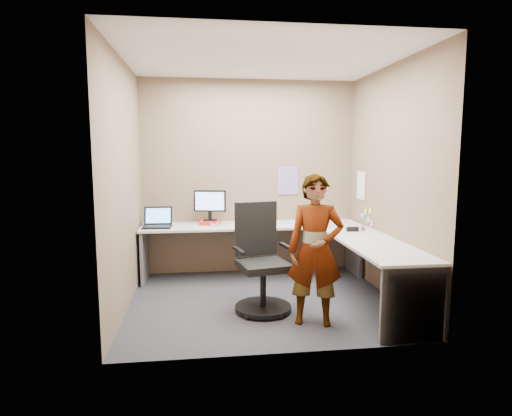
{
  "coord_description": "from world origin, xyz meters",
  "views": [
    {
      "loc": [
        -0.68,
        -4.7,
        1.71
      ],
      "look_at": [
        -0.04,
        0.25,
        1.05
      ],
      "focal_mm": 30.0,
      "sensor_mm": 36.0,
      "label": 1
    }
  ],
  "objects": [
    {
      "name": "origami",
      "position": [
        0.23,
        0.75,
        0.76
      ],
      "size": [
        0.1,
        0.1,
        0.06
      ],
      "primitive_type": "cone",
      "color": "white",
      "rests_on": "desk"
    },
    {
      "name": "wall_right",
      "position": [
        1.5,
        0.0,
        1.35
      ],
      "size": [
        0.0,
        2.7,
        2.7
      ],
      "primitive_type": "plane",
      "rotation": [
        1.57,
        0.0,
        -1.57
      ],
      "color": "brown",
      "rests_on": "ground"
    },
    {
      "name": "sticky_note_d",
      "position": [
        1.49,
        0.7,
        0.92
      ],
      "size": [
        0.01,
        0.07,
        0.07
      ],
      "primitive_type": "cube",
      "color": "#F2E059",
      "rests_on": "wall_right"
    },
    {
      "name": "wall_left",
      "position": [
        -1.5,
        0.0,
        1.35
      ],
      "size": [
        0.0,
        2.7,
        2.7
      ],
      "primitive_type": "plane",
      "rotation": [
        1.57,
        0.0,
        1.57
      ],
      "color": "brown",
      "rests_on": "ground"
    },
    {
      "name": "sticky_note_c",
      "position": [
        1.49,
        0.48,
        0.8
      ],
      "size": [
        0.01,
        0.07,
        0.07
      ],
      "primitive_type": "cube",
      "color": "pink",
      "rests_on": "wall_right"
    },
    {
      "name": "desk",
      "position": [
        0.44,
        0.39,
        0.59
      ],
      "size": [
        2.98,
        2.58,
        0.73
      ],
      "color": "silver",
      "rests_on": "ground"
    },
    {
      "name": "wall_back",
      "position": [
        0.0,
        1.3,
        1.35
      ],
      "size": [
        3.0,
        0.0,
        3.0
      ],
      "primitive_type": "plane",
      "rotation": [
        1.57,
        0.0,
        0.0
      ],
      "color": "brown",
      "rests_on": "ground"
    },
    {
      "name": "monitor",
      "position": [
        -0.57,
        1.05,
        1.03
      ],
      "size": [
        0.43,
        0.15,
        0.41
      ],
      "rotation": [
        0.0,
        0.0,
        -0.17
      ],
      "color": "black",
      "rests_on": "paper_ream"
    },
    {
      "name": "paper_ream",
      "position": [
        -0.57,
        1.04,
        0.76
      ],
      "size": [
        0.3,
        0.24,
        0.05
      ],
      "primitive_type": "cube",
      "rotation": [
        0.0,
        0.0,
        -0.17
      ],
      "color": "red",
      "rests_on": "desk"
    },
    {
      "name": "laptop",
      "position": [
        -1.25,
        0.94,
        0.8
      ],
      "size": [
        0.37,
        0.31,
        0.26
      ],
      "rotation": [
        0.0,
        0.0,
        -0.04
      ],
      "color": "black",
      "rests_on": "desk"
    },
    {
      "name": "person",
      "position": [
        0.42,
        -0.69,
        0.75
      ],
      "size": [
        0.62,
        0.49,
        1.49
      ],
      "primitive_type": "imported",
      "rotation": [
        0.0,
        0.0,
        -0.27
      ],
      "color": "#999399",
      "rests_on": "ground"
    },
    {
      "name": "calendar_purple",
      "position": [
        0.55,
        1.29,
        1.3
      ],
      "size": [
        0.3,
        0.01,
        0.4
      ],
      "primitive_type": "cube",
      "color": "#846BB7",
      "rests_on": "wall_back"
    },
    {
      "name": "office_chair",
      "position": [
        -0.05,
        -0.25,
        0.47
      ],
      "size": [
        0.64,
        0.61,
        1.14
      ],
      "rotation": [
        0.0,
        0.0,
        0.21
      ],
      "color": "black",
      "rests_on": "ground"
    },
    {
      "name": "flower",
      "position": [
        1.32,
        0.35,
        0.87
      ],
      "size": [
        0.07,
        0.07,
        0.22
      ],
      "color": "brown",
      "rests_on": "desk"
    },
    {
      "name": "calendar_white",
      "position": [
        1.49,
        0.9,
        1.25
      ],
      "size": [
        0.01,
        0.28,
        0.38
      ],
      "primitive_type": "cube",
      "color": "white",
      "rests_on": "wall_right"
    },
    {
      "name": "trackball_mouse",
      "position": [
        -0.51,
        0.89,
        0.76
      ],
      "size": [
        0.12,
        0.08,
        0.07
      ],
      "color": "#B7B7BC",
      "rests_on": "desk"
    },
    {
      "name": "ceiling",
      "position": [
        0.0,
        0.0,
        2.7
      ],
      "size": [
        3.0,
        3.0,
        0.0
      ],
      "primitive_type": "plane",
      "rotation": [
        3.14,
        0.0,
        0.0
      ],
      "color": "white",
      "rests_on": "wall_back"
    },
    {
      "name": "ground",
      "position": [
        0.0,
        0.0,
        0.0
      ],
      "size": [
        3.0,
        3.0,
        0.0
      ],
      "primitive_type": "plane",
      "color": "#25252A",
      "rests_on": "ground"
    },
    {
      "name": "sticky_note_b",
      "position": [
        1.49,
        0.6,
        0.82
      ],
      "size": [
        0.01,
        0.07,
        0.07
      ],
      "primitive_type": "cube",
      "color": "pink",
      "rests_on": "wall_right"
    },
    {
      "name": "stapler",
      "position": [
        1.17,
        0.31,
        0.76
      ],
      "size": [
        0.15,
        0.04,
        0.05
      ],
      "primitive_type": "cube",
      "rotation": [
        0.0,
        0.0,
        -0.02
      ],
      "color": "black",
      "rests_on": "desk"
    },
    {
      "name": "sticky_note_a",
      "position": [
        1.49,
        0.55,
        0.95
      ],
      "size": [
        0.01,
        0.07,
        0.07
      ],
      "primitive_type": "cube",
      "color": "#F2E059",
      "rests_on": "wall_right"
    }
  ]
}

